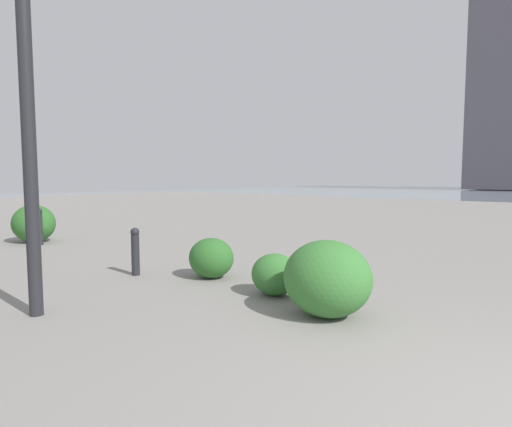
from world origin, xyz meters
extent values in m
cylinder|color=#232328|center=(4.98, 0.90, 2.09)|extent=(0.14, 0.14, 4.19)
cylinder|color=#232328|center=(5.80, -0.85, 0.31)|extent=(0.12, 0.12, 0.62)
sphere|color=#232328|center=(5.80, -0.85, 0.66)|extent=(0.13, 0.13, 0.13)
cylinder|color=#232328|center=(9.88, -1.12, 0.35)|extent=(0.12, 0.12, 0.71)
sphere|color=#232328|center=(9.88, -1.12, 0.75)|extent=(0.13, 0.13, 0.13)
ellipsoid|color=#2D6628|center=(4.82, -1.49, 0.29)|extent=(0.69, 0.62, 0.59)
ellipsoid|color=#2D6628|center=(10.40, -1.20, 0.43)|extent=(1.00, 0.90, 0.85)
ellipsoid|color=#387533|center=(2.63, -1.11, 0.41)|extent=(0.95, 0.86, 0.81)
ellipsoid|color=#387533|center=(3.55, -1.38, 0.26)|extent=(0.61, 0.55, 0.52)
camera|label=1|loc=(0.32, 2.68, 1.46)|focal=29.68mm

